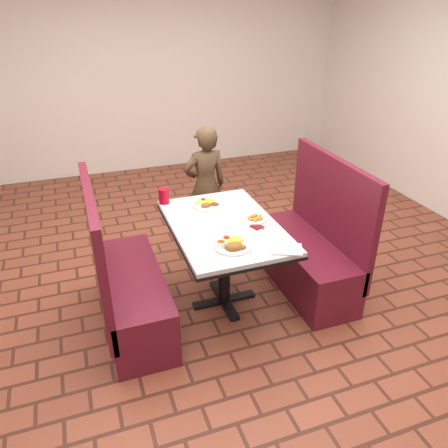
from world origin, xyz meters
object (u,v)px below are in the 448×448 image
(near_dinner_plate, at_px, (232,243))
(booth_bench_right, at_px, (309,252))
(dining_table, at_px, (224,235))
(far_dinner_plate, at_px, (207,203))
(booth_bench_left, at_px, (126,289))
(red_tumbler, at_px, (164,196))
(diner_person, at_px, (205,186))
(plantain_plate, at_px, (255,219))

(near_dinner_plate, bearing_deg, booth_bench_right, 21.84)
(dining_table, height_order, far_dinner_plate, far_dinner_plate)
(dining_table, xyz_separation_m, booth_bench_right, (0.80, 0.00, -0.32))
(booth_bench_left, bearing_deg, red_tumbler, 50.52)
(diner_person, distance_m, plantain_plate, 1.12)
(booth_bench_left, distance_m, booth_bench_right, 1.60)
(plantain_plate, bearing_deg, far_dinner_plate, 124.57)
(near_dinner_plate, bearing_deg, red_tumbler, 107.99)
(dining_table, xyz_separation_m, booth_bench_left, (-0.80, 0.00, -0.32))
(booth_bench_right, relative_size, red_tumbler, 9.10)
(diner_person, distance_m, red_tumbler, 0.80)
(near_dinner_plate, bearing_deg, far_dinner_plate, 86.35)
(booth_bench_left, bearing_deg, diner_person, 47.88)
(plantain_plate, bearing_deg, red_tumbler, 137.17)
(dining_table, relative_size, near_dinner_plate, 4.17)
(booth_bench_left, distance_m, far_dinner_plate, 0.97)
(diner_person, relative_size, far_dinner_plate, 4.81)
(dining_table, distance_m, plantain_plate, 0.27)
(dining_table, xyz_separation_m, plantain_plate, (0.25, -0.02, 0.11))
(booth_bench_left, relative_size, plantain_plate, 6.19)
(far_dinner_plate, bearing_deg, plantain_plate, -55.43)
(booth_bench_left, bearing_deg, plantain_plate, -0.87)
(dining_table, xyz_separation_m, near_dinner_plate, (-0.06, -0.35, 0.13))
(far_dinner_plate, height_order, red_tumbler, red_tumbler)
(booth_bench_left, distance_m, plantain_plate, 1.14)
(near_dinner_plate, bearing_deg, plantain_plate, 46.28)
(red_tumbler, bearing_deg, booth_bench_right, -25.28)
(far_dinner_plate, xyz_separation_m, red_tumbler, (-0.33, 0.17, 0.04))
(near_dinner_plate, bearing_deg, diner_person, 80.00)
(booth_bench_right, bearing_deg, dining_table, 180.00)
(booth_bench_right, relative_size, plantain_plate, 6.19)
(booth_bench_left, height_order, near_dinner_plate, booth_bench_left)
(diner_person, relative_size, red_tumbler, 9.33)
(booth_bench_right, xyz_separation_m, near_dinner_plate, (-0.86, -0.35, 0.45))
(near_dinner_plate, xyz_separation_m, plantain_plate, (0.31, 0.33, -0.02))
(diner_person, bearing_deg, booth_bench_left, 44.49)
(dining_table, bearing_deg, near_dinner_plate, -100.30)
(booth_bench_right, bearing_deg, booth_bench_left, 180.00)
(booth_bench_right, distance_m, near_dinner_plate, 1.03)
(near_dinner_plate, distance_m, plantain_plate, 0.46)
(diner_person, xyz_separation_m, red_tumbler, (-0.54, -0.55, 0.20))
(far_dinner_plate, relative_size, red_tumbler, 1.94)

